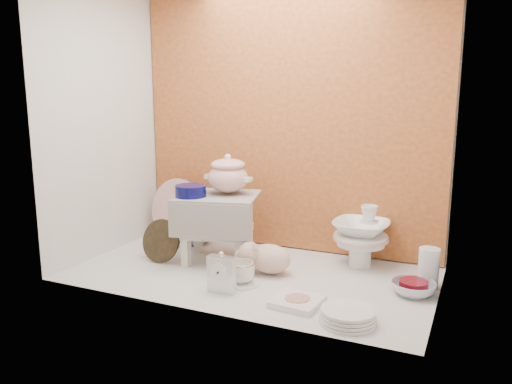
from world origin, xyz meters
TOP-DOWN VIEW (x-y plane):
  - ground at (0.00, 0.00)m, footprint 1.80×1.80m
  - niche_shell at (0.00, 0.18)m, footprint 1.86×1.03m
  - step_stool at (-0.25, 0.11)m, footprint 0.50×0.46m
  - soup_tureen at (-0.21, 0.16)m, footprint 0.27×0.27m
  - cobalt_bowl at (-0.35, 0.02)m, footprint 0.21×0.21m
  - floral_platter at (-0.65, 0.33)m, footprint 0.40×0.14m
  - blue_white_vase at (-0.52, 0.32)m, footprint 0.28×0.28m
  - lacquer_tray at (-0.52, -0.03)m, footprint 0.24×0.10m
  - mantel_clock at (-0.02, -0.28)m, footprint 0.13×0.05m
  - plush_pig at (0.09, 0.03)m, footprint 0.31×0.24m
  - teacup_saucer at (0.02, -0.16)m, footprint 0.19×0.19m
  - gold_rim_teacup at (0.02, -0.16)m, footprint 0.17×0.17m
  - lattice_dish at (0.35, -0.27)m, footprint 0.22×0.22m
  - dinner_plate_stack at (0.59, -0.35)m, footprint 0.29×0.29m
  - crystal_bowl at (0.79, 0.05)m, footprint 0.26×0.26m
  - clear_glass_vase at (0.84, 0.17)m, footprint 0.13×0.13m
  - porcelain_tower at (0.48, 0.34)m, footprint 0.36×0.36m

SIDE VIEW (x-z plane):
  - ground at x=0.00m, z-range 0.00..0.00m
  - teacup_saucer at x=0.02m, z-range 0.00..0.01m
  - lattice_dish at x=0.35m, z-range 0.00..0.03m
  - dinner_plate_stack at x=0.59m, z-range 0.00..0.06m
  - crystal_bowl at x=0.79m, z-range 0.00..0.06m
  - gold_rim_teacup at x=0.02m, z-range 0.01..0.11m
  - plush_pig at x=0.09m, z-range 0.00..0.17m
  - mantel_clock at x=-0.02m, z-range 0.00..0.19m
  - clear_glass_vase at x=0.84m, z-range 0.00..0.19m
  - blue_white_vase at x=-0.52m, z-range 0.00..0.23m
  - lacquer_tray at x=-0.52m, z-range 0.00..0.23m
  - porcelain_tower at x=0.48m, z-range 0.00..0.33m
  - step_stool at x=-0.25m, z-range 0.00..0.37m
  - floral_platter at x=-0.65m, z-range 0.00..0.39m
  - cobalt_bowl at x=-0.35m, z-range 0.37..0.43m
  - soup_tureen at x=-0.21m, z-range 0.37..0.58m
  - niche_shell at x=0.00m, z-range 0.17..1.70m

